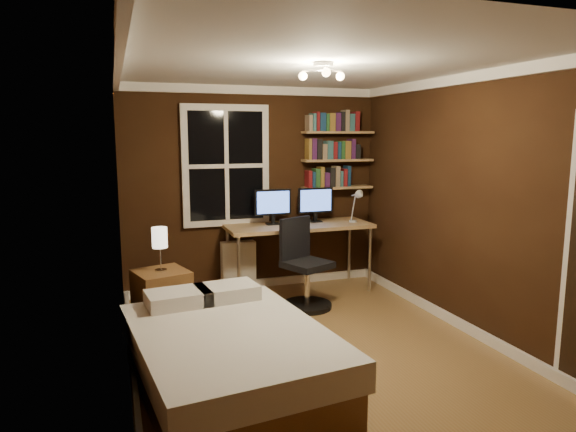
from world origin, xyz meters
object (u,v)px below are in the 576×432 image
object	(u,v)px
bedside_lamp	(160,249)
desk_lamp	(356,205)
bed	(229,358)
monitor_right	(315,205)
radiator	(238,266)
nightstand	(162,300)
desk	(299,229)
office_chair	(304,274)
monitor_left	(273,207)

from	to	relation	value
bedside_lamp	desk_lamp	bearing A→B (deg)	14.09
bedside_lamp	desk_lamp	size ratio (longest dim) A/B	0.99
bed	monitor_right	distance (m)	2.91
bedside_lamp	desk_lamp	distance (m)	2.50
bed	radiator	bearing A→B (deg)	68.45
monitor_right	nightstand	bearing A→B (deg)	-156.79
bed	radiator	xyz separation A→B (m)	(0.65, 2.44, 0.05)
desk_lamp	desk	bearing A→B (deg)	167.82
bedside_lamp	bed	bearing A→B (deg)	-76.06
radiator	desk	xyz separation A→B (m)	(0.71, -0.24, 0.47)
bedside_lamp	office_chair	world-z (taller)	bedside_lamp
monitor_left	desk_lamp	world-z (taller)	desk_lamp
nightstand	monitor_right	world-z (taller)	monitor_right
radiator	nightstand	bearing A→B (deg)	-135.45
bed	monitor_right	bearing A→B (deg)	48.29
radiator	office_chair	distance (m)	0.99
nightstand	desk	world-z (taller)	desk
bedside_lamp	desk	xyz separation A→B (m)	(1.72, 0.76, -0.03)
bed	monitor_left	distance (m)	2.64
radiator	monitor_left	size ratio (longest dim) A/B	1.38
monitor_right	monitor_left	bearing A→B (deg)	180.00
radiator	desk	distance (m)	0.88
bed	radiator	world-z (taller)	same
radiator	office_chair	size ratio (longest dim) A/B	0.62
bedside_lamp	radiator	world-z (taller)	bedside_lamp
radiator	office_chair	xyz separation A→B (m)	(0.56, -0.81, 0.07)
bedside_lamp	desk_lamp	xyz separation A→B (m)	(2.41, 0.61, 0.25)
nightstand	bedside_lamp	size ratio (longest dim) A/B	1.38
bedside_lamp	monitor_right	bearing A→B (deg)	23.21
radiator	bed	bearing A→B (deg)	-104.97
monitor_right	bedside_lamp	bearing A→B (deg)	-156.79
monitor_left	radiator	bearing A→B (deg)	159.55
nightstand	desk	bearing A→B (deg)	7.73
desk_lamp	nightstand	bearing A→B (deg)	-165.91
office_chair	bed	bearing A→B (deg)	-150.52
nightstand	desk_lamp	world-z (taller)	desk_lamp
bedside_lamp	monitor_left	bearing A→B (deg)	30.82
desk_lamp	bed	bearing A→B (deg)	-135.05
nightstand	monitor_left	world-z (taller)	monitor_left
nightstand	bedside_lamp	bearing A→B (deg)	73.99
monitor_left	desk_lamp	size ratio (longest dim) A/B	1.03
nightstand	radiator	bearing A→B (deg)	28.54
nightstand	monitor_right	size ratio (longest dim) A/B	1.32
desk_lamp	office_chair	distance (m)	1.16
radiator	monitor_left	distance (m)	0.86
desk	nightstand	bearing A→B (deg)	-156.26
monitor_right	desk_lamp	size ratio (longest dim) A/B	1.03
monitor_left	desk_lamp	distance (m)	1.03
bed	office_chair	xyz separation A→B (m)	(1.22, 1.63, 0.12)
bed	bedside_lamp	distance (m)	1.59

